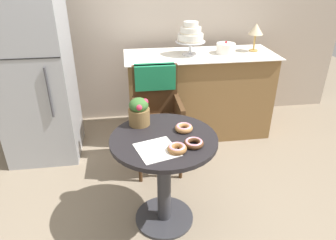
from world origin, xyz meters
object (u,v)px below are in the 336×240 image
Objects in this scene: round_layer_cake at (226,48)px; tiered_cake_stand at (191,35)px; wicker_chair at (156,102)px; donut_mid at (194,143)px; flower_vase at (139,111)px; donut_front at (177,148)px; table_lamp at (256,30)px; refrigerator at (34,72)px; donut_side at (184,128)px; cafe_table at (164,164)px.

tiered_cake_stand is at bearing -179.51° from round_layer_cake.
wicker_chair is 0.89m from donut_mid.
flower_vase is 1.03× the size of round_layer_cake.
donut_mid is (0.12, 0.05, -0.00)m from donut_front.
round_layer_cake is at bearing 62.97° from donut_front.
donut_front is 0.43× the size of table_lamp.
wicker_chair is 1.15m from refrigerator.
wicker_chair is 0.56× the size of refrigerator.
donut_side is at bearing -127.89° from table_lamp.
donut_front is 1.56m from tiered_cake_stand.
cafe_table is at bearing 109.03° from donut_front.
tiered_cake_stand is (0.59, 1.09, 0.28)m from flower_vase.
donut_mid is 1.02× the size of donut_side.
donut_front is 0.37× the size of tiered_cake_stand.
cafe_table is 2.53× the size of table_lamp.
tiered_cake_stand reaches higher than donut_side.
refrigerator is (-1.49, -0.20, -0.25)m from tiered_cake_stand.
donut_mid is 0.20m from donut_side.
donut_front reaches higher than cafe_table.
donut_mid is at bearing -46.10° from flower_vase.
donut_side is at bearing -40.50° from refrigerator.
table_lamp is at bearing 6.42° from round_layer_cake.
donut_front is (0.03, -0.93, 0.10)m from wicker_chair.
table_lamp is (1.10, 0.59, 0.48)m from wicker_chair.
wicker_chair is 4.77× the size of flower_vase.
round_layer_cake is 1.88m from refrigerator.
round_layer_cake is at bearing 39.24° from wicker_chair.
table_lamp is at bearing 32.14° from wicker_chair.
table_lamp is (0.32, 0.04, 0.16)m from round_layer_cake.
table_lamp reaches higher than donut_mid.
refrigerator reaches higher than flower_vase.
refrigerator is at bearing 139.50° from donut_side.
round_layer_cake is (0.66, 1.23, 0.21)m from donut_side.
refrigerator is at bearing 131.07° from donut_front.
wicker_chair is 2.91× the size of tiered_cake_stand.
flower_vase is at bearing 118.27° from donut_front.
wicker_chair is 1.01m from round_layer_cake.
donut_side is 0.07× the size of refrigerator.
flower_vase is at bearing -44.54° from refrigerator.
table_lamp reaches higher than donut_front.
tiered_cake_stand is at bearing 71.33° from cafe_table.
flower_vase is at bearing 124.85° from cafe_table.
flower_vase is 0.61× the size of tiered_cake_stand.
wicker_chair is 3.35× the size of table_lamp.
donut_mid is 0.63× the size of flower_vase.
table_lamp is at bearing 41.38° from flower_vase.
refrigerator is at bearing 133.67° from cafe_table.
round_layer_cake is at bearing 48.64° from flower_vase.
wicker_chair reaches higher than donut_side.
cafe_table is 3.70× the size of round_layer_cake.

